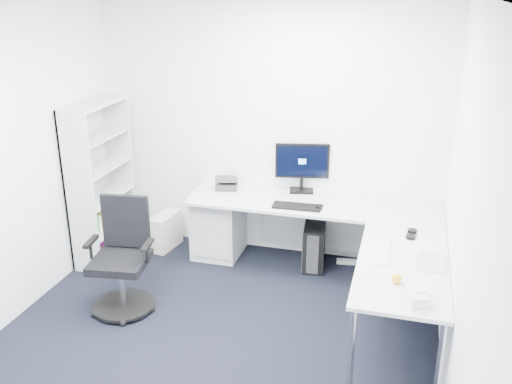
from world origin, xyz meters
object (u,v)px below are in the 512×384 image
(monitor, at_px, (302,167))
(bookshelf, at_px, (101,182))
(l_desk, at_px, (306,251))
(laptop, at_px, (433,251))
(task_chair, at_px, (119,259))

(monitor, bearing_deg, bookshelf, -175.90)
(l_desk, bearing_deg, laptop, -31.71)
(l_desk, height_order, bookshelf, bookshelf)
(l_desk, height_order, monitor, monitor)
(bookshelf, xyz_separation_m, monitor, (2.00, 0.57, 0.16))
(l_desk, xyz_separation_m, bookshelf, (-2.17, 0.05, 0.47))
(l_desk, relative_size, laptop, 7.76)
(l_desk, bearing_deg, bookshelf, 178.68)
(monitor, relative_size, laptop, 1.72)
(bookshelf, bearing_deg, l_desk, -1.32)
(task_chair, bearing_deg, l_desk, 23.04)
(task_chair, xyz_separation_m, laptop, (2.60, 0.20, 0.33))
(laptop, bearing_deg, bookshelf, 172.38)
(l_desk, distance_m, monitor, 0.90)
(task_chair, distance_m, laptop, 2.63)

